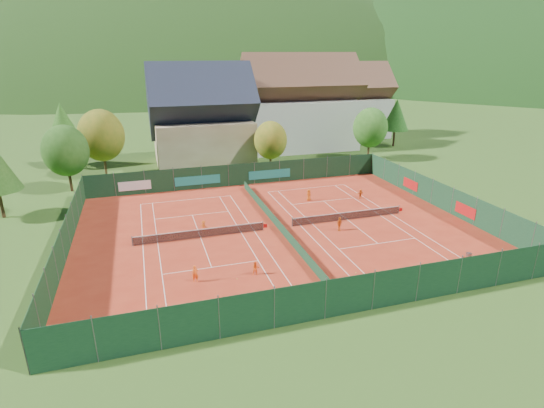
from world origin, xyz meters
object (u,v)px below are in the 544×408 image
Objects in this scene: player_right_far_a at (309,195)px; player_left_near at (195,274)px; hotel_block_b at (348,105)px; player_left_far at (204,226)px; player_right_near at (339,224)px; player_right_far_b at (360,194)px; player_left_mid at (256,268)px; chalet at (202,122)px; hotel_block_a at (300,109)px; ball_hopper at (469,255)px.

player_left_near is at bearing 25.16° from player_right_far_a.
hotel_block_b is 12.18× the size of player_right_far_a.
player_left_far is 0.82× the size of player_right_near.
player_left_far is at bearing 135.55° from player_right_near.
player_left_near is at bearing 21.94° from player_right_far_b.
player_right_near is (13.29, -3.87, 0.13)m from player_left_far.
chalet is at bearing 89.17° from player_left_mid.
player_right_far_b is (17.54, 14.78, -0.02)m from player_left_mid.
hotel_block_a reaches higher than player_left_far.
player_left_mid is at bearing -92.57° from chalet.
hotel_block_b is (33.00, 14.00, -0.01)m from chalet.
hotel_block_b is at bearing 58.38° from player_left_mid.
player_right_near is 9.66m from player_right_far_a.
hotel_block_b is at bearing 54.36° from player_left_near.
hotel_block_a is 16.14m from hotel_block_b.
player_left_far is at bearing -124.17° from hotel_block_a.
ball_hopper is at bearing 176.56° from player_left_far.
player_right_far_a is at bearing 45.76° from player_left_near.
player_left_near is at bearing 106.13° from player_left_far.
player_left_near is at bearing 171.67° from ball_hopper.
hotel_block_a reaches higher than player_right_far_b.
player_right_near is (-7.93, 9.37, 0.18)m from ball_hopper.
ball_hopper is at bearing -77.97° from player_right_near.
player_left_far is (-23.46, -34.56, -6.78)m from hotel_block_a.
hotel_block_a is 14.66× the size of player_right_near.
chalet is 39.26m from player_left_mid.
hotel_block_a is at bearing 61.47° from player_left_near.
player_left_mid is 0.86× the size of player_right_far_a.
player_left_far is (-2.71, 10.20, -0.01)m from player_left_mid.
player_left_far is 13.84m from player_right_near.
player_left_near is 1.16× the size of player_left_mid.
hotel_block_b is 14.13× the size of player_left_mid.
hotel_block_a is at bearing -127.66° from player_right_far_a.
ball_hopper is 0.54× the size of player_right_near.
player_left_mid is at bearing 36.06° from player_right_far_a.
player_right_far_a is (15.97, 15.59, 0.00)m from player_left_near.
ball_hopper is at bearing 82.30° from player_right_far_b.
player_right_far_b is at bearing 41.87° from player_left_mid.
player_left_far is (2.16, 9.82, -0.11)m from player_left_near.
ball_hopper is 12.27m from player_right_near.
chalet reaches higher than player_left_near.
player_left_mid reaches higher than player_left_far.
chalet is 35.85m from hotel_block_b.
hotel_block_a is at bearing -95.64° from player_left_far.
player_left_mid is at bearing 29.34° from player_right_far_b.
player_left_mid is 1.02× the size of player_left_far.
chalet is 11.41× the size of player_right_far_a.
hotel_block_a is 48.33m from ball_hopper.
chalet is 20.25× the size of ball_hopper.
hotel_block_b is 57.01m from player_left_far.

